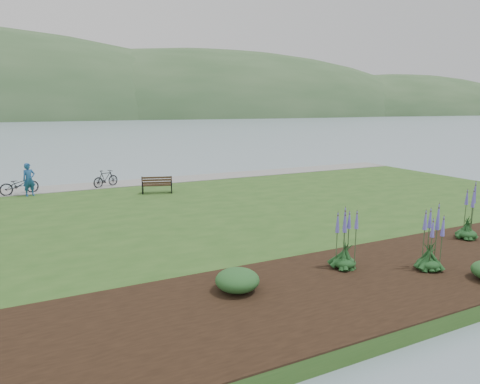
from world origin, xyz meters
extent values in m
plane|color=gray|center=(0.00, 0.00, 0.00)|extent=(600.00, 600.00, 0.00)
cube|color=#2B511C|center=(0.00, -2.00, 0.20)|extent=(34.00, 20.00, 0.40)
cube|color=gray|center=(0.00, 6.90, 0.42)|extent=(34.00, 2.20, 0.03)
cube|color=black|center=(3.00, -9.80, 0.42)|extent=(24.00, 4.40, 0.04)
cube|color=black|center=(-0.96, 3.43, 0.81)|extent=(1.56, 0.93, 0.05)
cube|color=black|center=(-1.04, 3.17, 1.09)|extent=(1.45, 0.57, 0.46)
cube|color=black|center=(-1.64, 3.64, 0.60)|extent=(0.20, 0.50, 0.40)
cube|color=black|center=(-0.27, 3.22, 0.60)|extent=(0.20, 0.50, 0.40)
imported|color=navy|center=(-6.74, 5.50, 1.35)|extent=(0.81, 0.68, 1.90)
imported|color=black|center=(-7.20, 6.18, 0.89)|extent=(1.22, 1.96, 0.97)
imported|color=black|center=(-3.01, 6.34, 0.86)|extent=(1.09, 1.58, 0.93)
ellipsoid|color=#163D1B|center=(2.65, -10.05, 0.59)|extent=(0.62, 0.62, 0.31)
cone|color=#534BAE|center=(2.65, -10.05, 1.52)|extent=(0.40, 0.40, 1.54)
ellipsoid|color=#163D1B|center=(6.02, -8.69, 0.59)|extent=(0.62, 0.62, 0.31)
cone|color=#534BAE|center=(6.02, -8.69, 1.61)|extent=(0.32, 0.32, 1.72)
ellipsoid|color=#163D1B|center=(0.70, -8.97, 0.59)|extent=(0.62, 0.62, 0.31)
cone|color=#534BAE|center=(0.70, -8.97, 1.55)|extent=(0.40, 0.40, 1.60)
ellipsoid|color=#1E4C21|center=(-2.51, -9.01, 0.70)|extent=(1.04, 1.04, 0.52)
camera|label=1|loc=(-6.62, -17.46, 4.68)|focal=32.00mm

